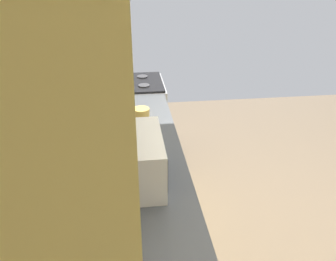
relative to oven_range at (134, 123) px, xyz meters
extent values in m
cube|color=beige|center=(-1.59, 0.38, 0.89)|extent=(4.17, 0.12, 2.71)
cube|color=#494E53|center=(-1.97, 0.02, 0.42)|extent=(3.30, 0.64, 0.02)
cube|color=#332819|center=(-1.73, -0.29, -0.03)|extent=(0.01, 0.01, 0.81)
cube|color=#332819|center=(-1.27, -0.29, -0.03)|extent=(0.01, 0.01, 0.81)
cube|color=#332819|center=(-0.80, -0.29, -0.03)|extent=(0.01, 0.01, 0.81)
cube|color=#B7BABF|center=(0.00, 0.00, -0.02)|extent=(0.64, 0.65, 0.90)
cube|color=black|center=(0.00, -0.33, -0.06)|extent=(0.50, 0.01, 0.49)
cube|color=black|center=(0.00, 0.00, 0.44)|extent=(0.61, 0.62, 0.02)
cube|color=#B7BABF|center=(0.00, 0.30, 0.52)|extent=(0.61, 0.04, 0.18)
cylinder|color=#38383D|center=(-0.14, -0.12, 0.46)|extent=(0.11, 0.11, 0.01)
cylinder|color=#38383D|center=(0.14, -0.12, 0.46)|extent=(0.11, 0.11, 0.01)
cylinder|color=#38383D|center=(-0.14, 0.12, 0.46)|extent=(0.11, 0.11, 0.01)
cylinder|color=#38383D|center=(0.14, 0.12, 0.46)|extent=(0.11, 0.11, 0.01)
cube|color=white|center=(-1.65, 0.04, 0.57)|extent=(0.48, 0.35, 0.27)
cube|color=black|center=(-1.70, -0.14, 0.57)|extent=(0.30, 0.01, 0.19)
cube|color=#2D2D33|center=(-1.47, -0.14, 0.57)|extent=(0.09, 0.01, 0.19)
cylinder|color=gold|center=(-0.79, -0.06, 0.47)|extent=(0.13, 0.13, 0.06)
cylinder|color=#E5B14C|center=(-0.79, -0.06, 0.48)|extent=(0.11, 0.11, 0.03)
camera|label=1|loc=(-3.19, 0.02, 1.52)|focal=35.31mm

